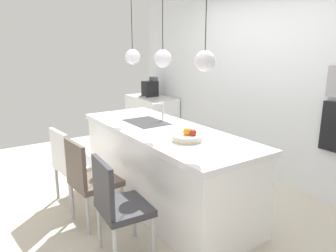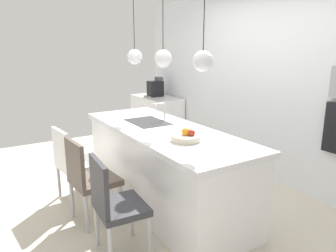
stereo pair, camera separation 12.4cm
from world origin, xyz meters
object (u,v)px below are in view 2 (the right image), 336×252
object	(u,v)px
chair_middle	(89,177)
fruit_bowl	(186,137)
chair_far	(114,202)
chair_near	(73,161)
coffee_machine	(155,88)

from	to	relation	value
chair_middle	fruit_bowl	bearing A→B (deg)	55.07
fruit_bowl	chair_far	bearing A→B (deg)	-83.89
fruit_bowl	chair_middle	bearing A→B (deg)	-124.93
fruit_bowl	chair_far	distance (m)	0.93
chair_near	fruit_bowl	bearing A→B (deg)	35.39
chair_near	chair_middle	world-z (taller)	chair_middle
chair_middle	chair_near	bearing A→B (deg)	179.90
chair_near	chair_far	distance (m)	1.23
fruit_bowl	coffee_machine	bearing A→B (deg)	155.73
coffee_machine	chair_far	distance (m)	3.78
chair_near	chair_middle	bearing A→B (deg)	-0.10
chair_far	chair_middle	bearing A→B (deg)	-179.72
coffee_machine	chair_far	world-z (taller)	coffee_machine
chair_far	coffee_machine	bearing A→B (deg)	144.87
fruit_bowl	chair_far	world-z (taller)	fruit_bowl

